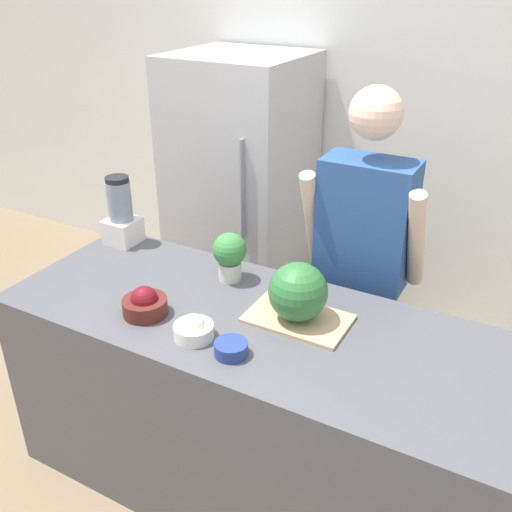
# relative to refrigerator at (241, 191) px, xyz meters

# --- Properties ---
(wall_back) EXTENTS (8.00, 0.06, 2.60)m
(wall_back) POSITION_rel_refrigerator_xyz_m (0.81, 0.41, 0.47)
(wall_back) COLOR white
(wall_back) RESTS_ON ground_plane
(counter_island) EXTENTS (2.02, 0.78, 0.89)m
(counter_island) POSITION_rel_refrigerator_xyz_m (0.81, -1.31, -0.38)
(counter_island) COLOR #4C4C51
(counter_island) RESTS_ON ground_plane
(refrigerator) EXTENTS (0.76, 0.76, 1.65)m
(refrigerator) POSITION_rel_refrigerator_xyz_m (0.00, 0.00, 0.00)
(refrigerator) COLOR #B7B7BC
(refrigerator) RESTS_ON ground_plane
(person) EXTENTS (0.54, 0.27, 1.68)m
(person) POSITION_rel_refrigerator_xyz_m (1.03, -0.69, 0.04)
(person) COLOR #333338
(person) RESTS_ON ground_plane
(cutting_board) EXTENTS (0.39, 0.24, 0.01)m
(cutting_board) POSITION_rel_refrigerator_xyz_m (0.97, -1.23, 0.07)
(cutting_board) COLOR tan
(cutting_board) RESTS_ON counter_island
(watermelon) EXTENTS (0.22, 0.22, 0.22)m
(watermelon) POSITION_rel_refrigerator_xyz_m (0.97, -1.24, 0.19)
(watermelon) COLOR #2D6B33
(watermelon) RESTS_ON cutting_board
(bowl_cherries) EXTENTS (0.17, 0.17, 0.12)m
(bowl_cherries) POSITION_rel_refrigerator_xyz_m (0.43, -1.48, 0.10)
(bowl_cherries) COLOR #511E19
(bowl_cherries) RESTS_ON counter_island
(bowl_cream) EXTENTS (0.15, 0.15, 0.10)m
(bowl_cream) POSITION_rel_refrigerator_xyz_m (0.69, -1.52, 0.10)
(bowl_cream) COLOR white
(bowl_cream) RESTS_ON counter_island
(bowl_small_blue) EXTENTS (0.12, 0.12, 0.05)m
(bowl_small_blue) POSITION_rel_refrigerator_xyz_m (0.86, -1.54, 0.08)
(bowl_small_blue) COLOR navy
(bowl_small_blue) RESTS_ON counter_island
(blender) EXTENTS (0.15, 0.15, 0.33)m
(blender) POSITION_rel_refrigerator_xyz_m (-0.07, -1.02, 0.20)
(blender) COLOR silver
(blender) RESTS_ON counter_island
(potted_plant) EXTENTS (0.14, 0.14, 0.21)m
(potted_plant) POSITION_rel_refrigerator_xyz_m (0.58, -1.09, 0.18)
(potted_plant) COLOR beige
(potted_plant) RESTS_ON counter_island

